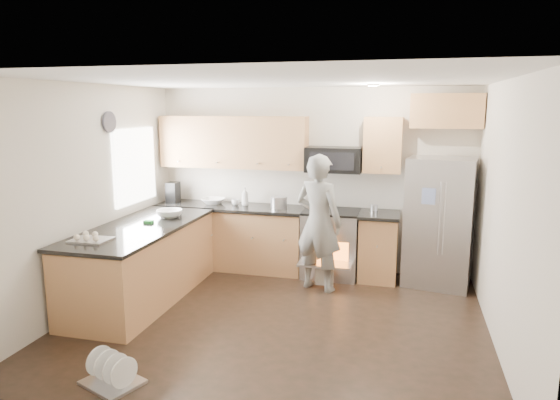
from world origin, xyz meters
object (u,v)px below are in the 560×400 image
(person, at_px, (319,223))
(dish_rack, at_px, (112,375))
(refrigerator, at_px, (439,222))
(stove_range, at_px, (331,228))

(person, height_order, dish_rack, person)
(dish_rack, bearing_deg, person, 64.18)
(refrigerator, height_order, person, person)
(stove_range, distance_m, dish_rack, 3.59)
(stove_range, bearing_deg, dish_rack, -112.98)
(refrigerator, bearing_deg, dish_rack, -120.82)
(stove_range, height_order, refrigerator, stove_range)
(refrigerator, xyz_separation_m, person, (-1.50, -0.55, 0.03))
(stove_range, bearing_deg, refrigerator, -0.52)
(person, bearing_deg, stove_range, -77.83)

